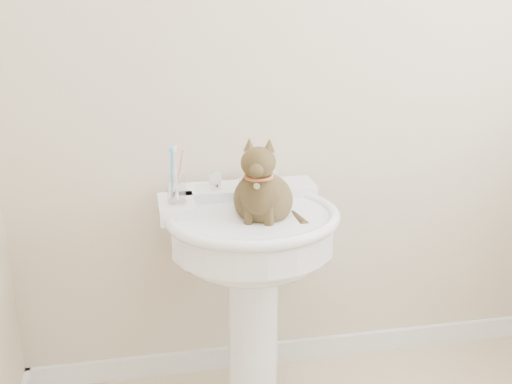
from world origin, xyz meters
TOP-DOWN VIEW (x-y plane):
  - wall_back at (0.00, 1.10)m, footprint 2.20×0.00m
  - baseboard_back at (0.00, 1.09)m, footprint 2.20×0.02m
  - pedestal_sink at (-0.27, 0.81)m, footprint 0.59×0.58m
  - faucet at (-0.27, 0.95)m, footprint 0.28×0.12m
  - soap_bar at (-0.21, 1.04)m, footprint 0.10×0.07m
  - toothbrush_cup at (-0.51, 0.86)m, footprint 0.07×0.07m
  - cat at (-0.24, 0.79)m, footprint 0.21×0.27m

SIDE VIEW (x-z plane):
  - baseboard_back at x=0.00m, z-range 0.00..0.09m
  - pedestal_sink at x=-0.27m, z-range 0.23..1.04m
  - soap_bar at x=-0.21m, z-range 0.81..0.84m
  - cat at x=-0.24m, z-range 0.65..1.04m
  - faucet at x=-0.27m, z-range 0.78..0.92m
  - toothbrush_cup at x=-0.51m, z-range 0.77..0.95m
  - wall_back at x=0.00m, z-range 0.00..2.50m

